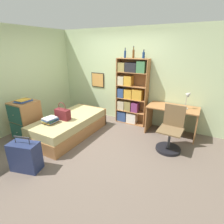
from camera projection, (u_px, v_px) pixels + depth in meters
The scene contains 17 objects.
ground_plane at pixel (93, 141), 4.14m from camera, with size 14.00×14.00×0.00m, color #66564C.
wall_back at pixel (124, 76), 5.02m from camera, with size 10.00×0.09×2.60m.
wall_left at pixel (26, 79), 4.63m from camera, with size 0.06×10.00×2.60m.
bed at pixel (70, 126), 4.38m from camera, with size 0.97×1.95×0.48m.
handbag at pixel (63, 114), 4.11m from camera, with size 0.37×0.16×0.42m.
book_stack_on_bed at pixel (50, 120), 3.93m from camera, with size 0.31×0.34×0.14m.
suitcase at pixel (25, 156), 3.11m from camera, with size 0.57×0.41×0.67m.
dresser at pixel (26, 120), 4.20m from camera, with size 0.52×0.57×0.91m.
magazine_pile_on_dresser at pixel (23, 101), 4.03m from camera, with size 0.33×0.39×0.05m.
bookcase at pixel (130, 93), 4.87m from camera, with size 0.87×0.28×1.82m.
bottle_green at pixel (125, 54), 4.62m from camera, with size 0.06×0.06×0.26m.
bottle_brown at pixel (133, 54), 4.49m from camera, with size 0.06×0.06×0.29m.
bottle_clear at pixel (144, 55), 4.40m from camera, with size 0.07×0.07×0.21m.
desk at pixel (172, 115), 4.32m from camera, with size 1.19×0.62×0.72m.
desk_lamp at pixel (188, 97), 4.01m from camera, with size 0.18×0.13×0.44m.
desk_chair at pixel (170, 136), 3.72m from camera, with size 0.52×0.52×0.97m.
waste_bin at pixel (171, 130), 4.38m from camera, with size 0.25×0.25×0.27m.
Camera 1 is at (2.15, -2.96, 2.10)m, focal length 28.00 mm.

